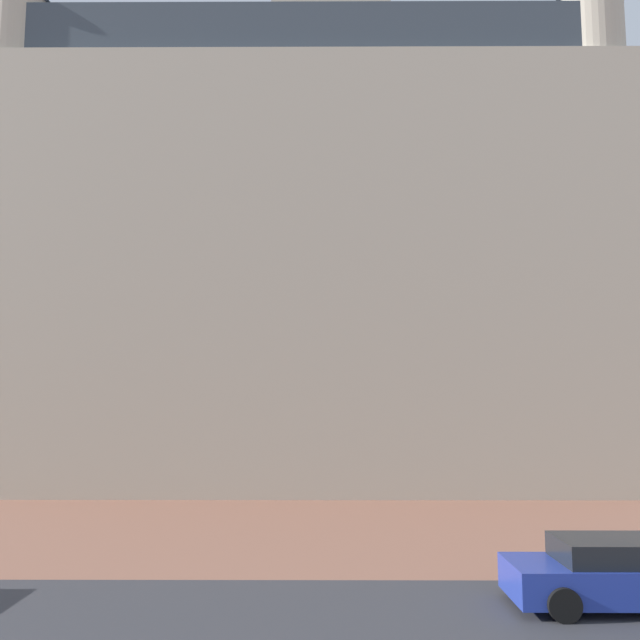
% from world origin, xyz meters
% --- Properties ---
extents(ground_plane, '(120.00, 120.00, 0.00)m').
position_xyz_m(ground_plane, '(0.00, 10.00, 0.00)').
color(ground_plane, '#93604C').
extents(street_asphalt_strip, '(120.00, 6.87, 0.00)m').
position_xyz_m(street_asphalt_strip, '(0.00, 9.62, 0.00)').
color(street_asphalt_strip, '#38383D').
rests_on(street_asphalt_strip, ground_plane).
extents(landmark_building, '(29.91, 11.28, 41.13)m').
position_xyz_m(landmark_building, '(-1.02, 29.99, 12.24)').
color(landmark_building, '#B2A893').
rests_on(landmark_building, ground_plane).
extents(car_blue, '(4.54, 1.98, 1.35)m').
position_xyz_m(car_blue, '(5.73, 11.13, 0.66)').
color(car_blue, '#23389E').
rests_on(car_blue, ground_plane).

